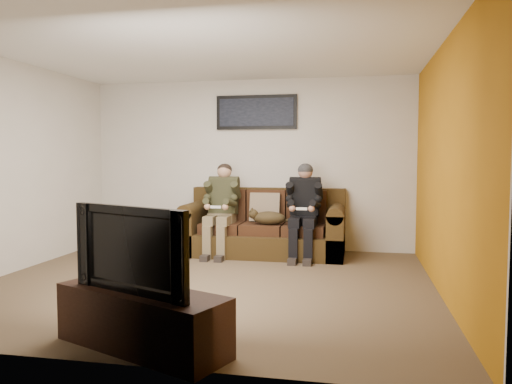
% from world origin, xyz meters
% --- Properties ---
extents(floor, '(5.00, 5.00, 0.00)m').
position_xyz_m(floor, '(0.00, 0.00, 0.00)').
color(floor, brown).
rests_on(floor, ground).
extents(ceiling, '(5.00, 5.00, 0.00)m').
position_xyz_m(ceiling, '(0.00, 0.00, 2.60)').
color(ceiling, silver).
rests_on(ceiling, ground).
extents(wall_back, '(5.00, 0.00, 5.00)m').
position_xyz_m(wall_back, '(0.00, 2.25, 1.30)').
color(wall_back, beige).
rests_on(wall_back, ground).
extents(wall_front, '(5.00, 0.00, 5.00)m').
position_xyz_m(wall_front, '(0.00, -2.25, 1.30)').
color(wall_front, beige).
rests_on(wall_front, ground).
extents(wall_left, '(0.00, 4.50, 4.50)m').
position_xyz_m(wall_left, '(-2.50, 0.00, 1.30)').
color(wall_left, beige).
rests_on(wall_left, ground).
extents(wall_right, '(0.00, 4.50, 4.50)m').
position_xyz_m(wall_right, '(2.50, 0.00, 1.30)').
color(wall_right, beige).
rests_on(wall_right, ground).
extents(accent_wall_right, '(0.00, 4.50, 4.50)m').
position_xyz_m(accent_wall_right, '(2.49, 0.00, 1.30)').
color(accent_wall_right, '#B06F11').
rests_on(accent_wall_right, ground).
extents(sofa, '(2.32, 1.00, 0.95)m').
position_xyz_m(sofa, '(0.31, 1.83, 0.36)').
color(sofa, '#382811').
rests_on(sofa, ground).
extents(throw_pillow, '(0.44, 0.21, 0.44)m').
position_xyz_m(throw_pillow, '(0.31, 1.88, 0.67)').
color(throw_pillow, '#816D54').
rests_on(throw_pillow, sofa).
extents(throw_blanket, '(0.47, 0.23, 0.08)m').
position_xyz_m(throw_blanket, '(-0.39, 2.12, 0.95)').
color(throw_blanket, '#C2B48F').
rests_on(throw_blanket, sofa).
extents(person_left, '(0.51, 0.87, 1.32)m').
position_xyz_m(person_left, '(-0.28, 1.64, 0.75)').
color(person_left, '#76674A').
rests_on(person_left, sofa).
extents(person_right, '(0.51, 0.86, 1.33)m').
position_xyz_m(person_right, '(0.91, 1.64, 0.75)').
color(person_right, black).
rests_on(person_right, sofa).
extents(cat, '(0.66, 0.26, 0.24)m').
position_xyz_m(cat, '(0.41, 1.57, 0.56)').
color(cat, '#47371C').
rests_on(cat, sofa).
extents(framed_poster, '(1.25, 0.05, 0.52)m').
position_xyz_m(framed_poster, '(0.11, 2.22, 2.10)').
color(framed_poster, black).
rests_on(framed_poster, wall_back).
extents(tv_stand, '(1.46, 0.95, 0.44)m').
position_xyz_m(tv_stand, '(0.09, -1.95, 0.22)').
color(tv_stand, black).
rests_on(tv_stand, ground).
extents(television, '(1.07, 0.55, 0.63)m').
position_xyz_m(television, '(0.09, -1.95, 0.75)').
color(television, black).
rests_on(television, tv_stand).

